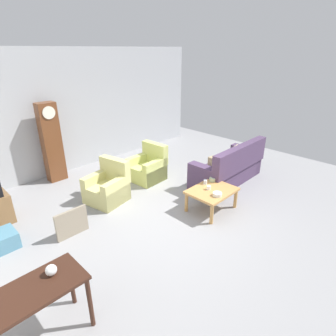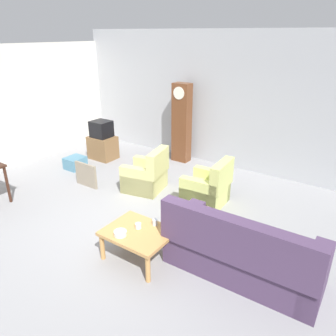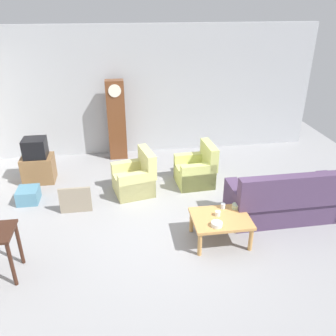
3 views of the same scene
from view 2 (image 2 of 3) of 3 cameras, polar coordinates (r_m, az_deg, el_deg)
The scene contains 16 objects.
ground_plane at distance 5.78m, azimuth -7.00°, elevation -10.08°, with size 10.40×10.40×0.00m, color gray.
garage_door_wall at distance 8.04m, azimuth 9.84°, elevation 11.56°, with size 8.40×0.16×3.20m, color #ADAFB5.
pegboard_wall_left at distance 8.66m, azimuth -27.35°, elevation 9.07°, with size 0.12×6.40×2.88m, color silver.
couch_floral at distance 4.64m, azimuth 12.76°, elevation -14.52°, with size 2.11×0.91×1.04m.
armchair_olive_near at distance 6.87m, azimuth -3.80°, elevation -1.46°, with size 0.93×0.91×0.92m.
armchair_olive_far at distance 6.35m, azimuth 6.98°, elevation -3.74°, with size 0.84×0.81×0.92m.
coffee_table_wood at distance 4.83m, azimuth -5.25°, elevation -11.61°, with size 0.96×0.76×0.47m.
grandfather_clock at distance 8.25m, azimuth 2.40°, elevation 7.88°, with size 0.44×0.30×1.99m.
tv_stand_cabinet at distance 8.77m, azimuth -11.37°, elevation 3.54°, with size 0.68×0.52×0.60m, color brown.
tv_crt at distance 8.62m, azimuth -11.63°, elevation 6.73°, with size 0.48×0.44×0.42m, color black.
framed_picture_leaning at distance 7.25m, azimuth -14.20°, elevation -1.18°, with size 0.60×0.05×0.53m, color gray.
storage_box_blue at distance 8.32m, azimuth -15.98°, elevation 0.89°, with size 0.41×0.45×0.29m, color teal.
cup_white_porcelain at distance 4.83m, azimuth -5.25°, elevation -10.07°, with size 0.09×0.09×0.08m, color white.
cup_blue_rimmed at distance 4.88m, azimuth -2.31°, elevation -9.52°, with size 0.08×0.08×0.09m, color silver.
bowl_white_stacked at distance 4.71m, azimuth -8.39°, elevation -11.27°, with size 0.18×0.18×0.07m, color white.
bowl_shallow_green at distance 4.76m, azimuth -0.30°, elevation -10.57°, with size 0.14×0.14×0.08m, color #B2C69E.
Camera 2 is at (3.30, -3.58, 3.12)m, focal length 34.70 mm.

